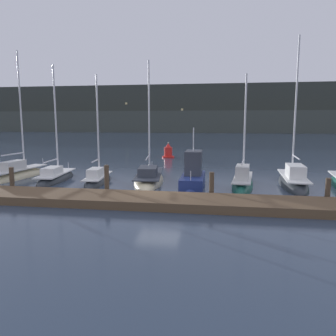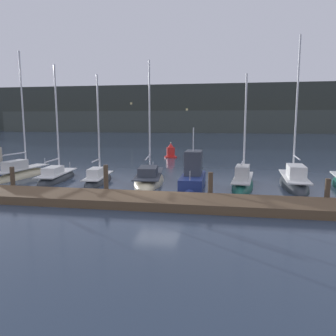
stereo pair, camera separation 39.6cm
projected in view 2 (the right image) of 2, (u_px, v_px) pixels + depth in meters
name	position (u px, v px, depth m)	size (l,w,h in m)	color
ground_plane	(157.00, 197.00, 19.24)	(400.00, 400.00, 0.00)	#2D3D51
dock	(150.00, 200.00, 17.47)	(39.73, 2.80, 0.45)	brown
mooring_pile_1	(13.00, 179.00, 20.60)	(0.28, 0.28, 1.57)	#4C3D2D
mooring_pile_2	(106.00, 180.00, 19.51)	(0.28, 0.28, 1.85)	#4C3D2D
mooring_pile_3	(210.00, 186.00, 18.46)	(0.28, 0.28, 1.58)	#4C3D2D
mooring_pile_4	(327.00, 192.00, 17.41)	(0.28, 0.28, 1.41)	#4C3D2D
sailboat_berth_2	(22.00, 175.00, 25.88)	(1.95, 6.55, 10.33)	beige
sailboat_berth_3	(57.00, 178.00, 24.71)	(2.26, 5.95, 9.13)	#2D3338
sailboat_berth_4	(98.00, 181.00, 23.73)	(1.96, 5.33, 8.26)	#2D3338
sailboat_berth_5	(149.00, 180.00, 24.03)	(3.06, 7.36, 9.41)	beige
motorboat_berth_6	(193.00, 181.00, 22.13)	(1.67, 4.79, 4.66)	navy
sailboat_berth_7	(243.00, 185.00, 21.95)	(2.04, 6.16, 8.31)	#195647
sailboat_berth_8	(294.00, 184.00, 22.44)	(2.13, 7.03, 10.90)	#2D3338
channel_buoy	(171.00, 152.00, 39.48)	(1.48, 1.48, 1.87)	red
hillside_backdrop	(213.00, 111.00, 127.21)	(240.00, 23.00, 17.79)	#333833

